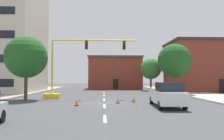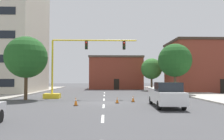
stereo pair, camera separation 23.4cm
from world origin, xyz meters
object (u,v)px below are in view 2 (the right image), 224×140
object	(u,v)px
pickup_truck_white	(166,95)
traffic_cone_roadside_b	(117,100)
tree_right_far	(152,69)
traffic_signal_gantry	(65,78)
traffic_cone_roadside_c	(133,99)
tree_right_mid	(175,60)
traffic_cone_roadside_a	(76,101)
tree_left_near	(26,57)

from	to	relation	value
pickup_truck_white	traffic_cone_roadside_b	bearing A→B (deg)	145.53
pickup_truck_white	traffic_cone_roadside_b	xyz separation A→B (m)	(-3.80, 2.61, -0.68)
tree_right_far	pickup_truck_white	xyz separation A→B (m)	(-3.92, -23.30, -3.16)
traffic_signal_gantry	traffic_cone_roadside_c	world-z (taller)	traffic_signal_gantry
tree_right_mid	traffic_cone_roadside_a	size ratio (longest dim) A/B	9.75
tree_right_far	traffic_cone_roadside_a	bearing A→B (deg)	-116.75
tree_right_mid	traffic_cone_roadside_b	world-z (taller)	tree_right_mid
tree_right_far	traffic_cone_roadside_a	xyz separation A→B (m)	(-11.30, -22.42, -3.77)
pickup_truck_white	tree_left_near	bearing A→B (deg)	155.66
traffic_cone_roadside_a	traffic_cone_roadside_c	size ratio (longest dim) A/B	1.18
tree_left_near	tree_right_mid	bearing A→B (deg)	19.00
tree_right_far	traffic_cone_roadside_c	world-z (taller)	tree_right_far
traffic_signal_gantry	traffic_cone_roadside_c	bearing A→B (deg)	-28.57
traffic_cone_roadside_a	pickup_truck_white	bearing A→B (deg)	-6.81
traffic_cone_roadside_c	traffic_signal_gantry	bearing A→B (deg)	151.43
traffic_cone_roadside_b	pickup_truck_white	bearing A→B (deg)	-34.47
tree_left_near	pickup_truck_white	distance (m)	15.20
traffic_cone_roadside_c	tree_right_far	bearing A→B (deg)	72.73
pickup_truck_white	traffic_cone_roadside_b	world-z (taller)	pickup_truck_white
tree_left_near	tree_right_far	bearing A→B (deg)	44.73
traffic_signal_gantry	tree_left_near	bearing A→B (deg)	-157.78
tree_right_mid	traffic_cone_roadside_c	bearing A→B (deg)	-128.84
tree_right_mid	tree_left_near	bearing A→B (deg)	-161.00
traffic_cone_roadside_a	traffic_cone_roadside_c	world-z (taller)	traffic_cone_roadside_a
traffic_cone_roadside_b	traffic_cone_roadside_c	size ratio (longest dim) A/B	0.95
traffic_cone_roadside_c	traffic_cone_roadside_a	bearing A→B (deg)	-151.94
traffic_signal_gantry	tree_right_mid	bearing A→B (deg)	18.12
traffic_cone_roadside_a	traffic_cone_roadside_b	size ratio (longest dim) A/B	1.24
traffic_cone_roadside_a	tree_right_mid	bearing A→B (deg)	43.26
pickup_truck_white	tree_right_far	bearing A→B (deg)	80.44
traffic_signal_gantry	tree_right_far	bearing A→B (deg)	49.19
tree_right_far	traffic_cone_roadside_a	distance (m)	25.39
traffic_signal_gantry	traffic_cone_roadside_b	distance (m)	7.94
traffic_signal_gantry	pickup_truck_white	size ratio (longest dim) A/B	1.95
tree_right_far	traffic_cone_roadside_b	world-z (taller)	tree_right_far
tree_left_near	tree_right_mid	world-z (taller)	tree_right_mid
traffic_cone_roadside_b	traffic_cone_roadside_c	xyz separation A→B (m)	(1.62, 1.04, 0.02)
traffic_signal_gantry	pickup_truck_white	xyz separation A→B (m)	(9.57, -7.67, -1.37)
pickup_truck_white	tree_right_mid	bearing A→B (deg)	68.61
traffic_cone_roadside_b	traffic_cone_roadside_a	bearing A→B (deg)	-154.19
traffic_cone_roadside_a	tree_right_far	bearing A→B (deg)	63.25
tree_right_far	traffic_cone_roadside_b	xyz separation A→B (m)	(-7.72, -20.69, -3.84)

